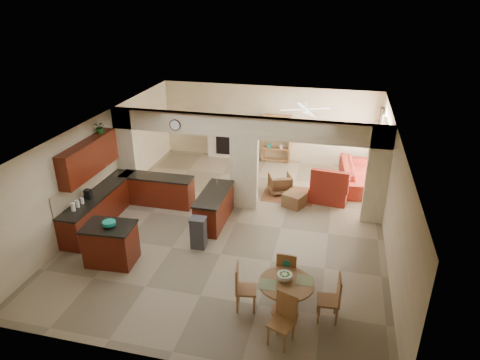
% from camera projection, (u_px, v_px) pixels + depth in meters
% --- Properties ---
extents(floor, '(10.00, 10.00, 0.00)m').
position_uv_depth(floor, '(236.00, 222.00, 12.04)').
color(floor, gray).
rests_on(floor, ground).
extents(ceiling, '(10.00, 10.00, 0.00)m').
position_uv_depth(ceiling, '(236.00, 127.00, 10.87)').
color(ceiling, white).
rests_on(ceiling, wall_back).
extents(wall_back, '(8.00, 0.00, 8.00)m').
position_uv_depth(wall_back, '(268.00, 124.00, 15.88)').
color(wall_back, beige).
rests_on(wall_back, floor).
extents(wall_front, '(8.00, 0.00, 8.00)m').
position_uv_depth(wall_front, '(163.00, 298.00, 7.04)').
color(wall_front, beige).
rests_on(wall_front, floor).
extents(wall_left, '(0.00, 10.00, 10.00)m').
position_uv_depth(wall_left, '(101.00, 164.00, 12.31)').
color(wall_left, beige).
rests_on(wall_left, floor).
extents(wall_right, '(0.00, 10.00, 10.00)m').
position_uv_depth(wall_right, '(392.00, 193.00, 10.61)').
color(wall_right, beige).
rests_on(wall_right, floor).
extents(partition_left_pier, '(0.60, 0.25, 2.80)m').
position_uv_depth(partition_left_pier, '(127.00, 153.00, 13.13)').
color(partition_left_pier, beige).
rests_on(partition_left_pier, floor).
extents(partition_center_pier, '(0.80, 0.25, 2.20)m').
position_uv_depth(partition_center_pier, '(244.00, 173.00, 12.47)').
color(partition_center_pier, beige).
rests_on(partition_center_pier, floor).
extents(partition_right_pier, '(0.60, 0.25, 2.80)m').
position_uv_depth(partition_right_pier, '(377.00, 176.00, 11.56)').
color(partition_right_pier, beige).
rests_on(partition_right_pier, floor).
extents(partition_header, '(8.00, 0.25, 0.60)m').
position_uv_depth(partition_header, '(244.00, 127.00, 11.88)').
color(partition_header, beige).
rests_on(partition_header, partition_center_pier).
extents(kitchen_counter, '(2.52, 3.29, 1.48)m').
position_uv_depth(kitchen_counter, '(124.00, 199.00, 12.32)').
color(kitchen_counter, '#471B08').
rests_on(kitchen_counter, floor).
extents(upper_cabinets, '(0.35, 2.40, 0.90)m').
position_uv_depth(upper_cabinets, '(89.00, 158.00, 11.34)').
color(upper_cabinets, '#471B08').
rests_on(upper_cabinets, wall_left).
extents(peninsula, '(0.70, 1.85, 0.91)m').
position_uv_depth(peninsula, '(214.00, 208.00, 11.88)').
color(peninsula, '#471B08').
rests_on(peninsula, floor).
extents(wall_clock, '(0.34, 0.03, 0.34)m').
position_uv_depth(wall_clock, '(175.00, 125.00, 12.20)').
color(wall_clock, '#462417').
rests_on(wall_clock, partition_header).
extents(rug, '(1.60, 1.30, 0.01)m').
position_uv_depth(rug, '(288.00, 194.00, 13.64)').
color(rug, brown).
rests_on(rug, floor).
extents(fireplace, '(1.60, 0.35, 1.20)m').
position_uv_depth(fireplace, '(226.00, 142.00, 16.40)').
color(fireplace, white).
rests_on(fireplace, floor).
extents(shelving_unit, '(1.00, 0.32, 1.80)m').
position_uv_depth(shelving_unit, '(276.00, 139.00, 15.85)').
color(shelving_unit, brown).
rests_on(shelving_unit, floor).
extents(window_a, '(0.02, 0.90, 1.90)m').
position_uv_depth(window_a, '(384.00, 165.00, 12.73)').
color(window_a, white).
rests_on(window_a, wall_right).
extents(window_b, '(0.02, 0.90, 1.90)m').
position_uv_depth(window_b, '(380.00, 146.00, 14.24)').
color(window_b, white).
rests_on(window_b, wall_right).
extents(glazed_door, '(0.02, 0.70, 2.10)m').
position_uv_depth(glazed_door, '(381.00, 160.00, 13.55)').
color(glazed_door, white).
rests_on(glazed_door, wall_right).
extents(drape_a_left, '(0.10, 0.28, 2.30)m').
position_uv_depth(drape_a_left, '(383.00, 173.00, 12.21)').
color(drape_a_left, '#3C1B18').
rests_on(drape_a_left, wall_right).
extents(drape_a_right, '(0.10, 0.28, 2.30)m').
position_uv_depth(drape_a_right, '(381.00, 158.00, 13.27)').
color(drape_a_right, '#3C1B18').
rests_on(drape_a_right, wall_right).
extents(drape_b_left, '(0.10, 0.28, 2.30)m').
position_uv_depth(drape_b_left, '(380.00, 152.00, 13.72)').
color(drape_b_left, '#3C1B18').
rests_on(drape_b_left, wall_right).
extents(drape_b_right, '(0.10, 0.28, 2.30)m').
position_uv_depth(drape_b_right, '(378.00, 140.00, 14.78)').
color(drape_b_right, '#3C1B18').
rests_on(drape_b_right, wall_right).
extents(ceiling_fan, '(1.00, 1.00, 0.10)m').
position_uv_depth(ceiling_fan, '(306.00, 109.00, 13.31)').
color(ceiling_fan, white).
rests_on(ceiling_fan, ceiling).
extents(kitchen_island, '(1.21, 0.91, 1.00)m').
position_uv_depth(kitchen_island, '(111.00, 244.00, 10.13)').
color(kitchen_island, '#471B08').
rests_on(kitchen_island, floor).
extents(teal_bowl, '(0.30, 0.30, 0.14)m').
position_uv_depth(teal_bowl, '(109.00, 224.00, 9.85)').
color(teal_bowl, '#148F76').
rests_on(teal_bowl, kitchen_island).
extents(trash_can, '(0.38, 0.32, 0.77)m').
position_uv_depth(trash_can, '(198.00, 234.00, 10.76)').
color(trash_can, '#303033').
rests_on(trash_can, floor).
extents(dining_table, '(1.11, 1.11, 0.76)m').
position_uv_depth(dining_table, '(286.00, 293.00, 8.53)').
color(dining_table, brown).
rests_on(dining_table, floor).
extents(fruit_bowl, '(0.30, 0.30, 0.16)m').
position_uv_depth(fruit_bowl, '(285.00, 276.00, 8.47)').
color(fruit_bowl, '#57A723').
rests_on(fruit_bowl, dining_table).
extents(sofa, '(2.64, 1.22, 0.75)m').
position_uv_depth(sofa, '(357.00, 174.00, 14.16)').
color(sofa, maroon).
rests_on(sofa, floor).
extents(chaise, '(1.22, 1.03, 0.45)m').
position_uv_depth(chaise, '(328.00, 193.00, 13.23)').
color(chaise, maroon).
rests_on(chaise, floor).
extents(armchair, '(0.88, 0.89, 0.63)m').
position_uv_depth(armchair, '(280.00, 184.00, 13.64)').
color(armchair, maroon).
rests_on(armchair, floor).
extents(ottoman, '(0.76, 0.76, 0.42)m').
position_uv_depth(ottoman, '(294.00, 200.00, 12.86)').
color(ottoman, maroon).
rests_on(ottoman, floor).
extents(plant, '(0.37, 0.34, 0.35)m').
position_uv_depth(plant, '(100.00, 127.00, 11.72)').
color(plant, '#124514').
rests_on(plant, upper_cabinets).
extents(chair_north, '(0.43, 0.44, 1.02)m').
position_uv_depth(chair_north, '(287.00, 271.00, 9.11)').
color(chair_north, brown).
rests_on(chair_north, floor).
extents(chair_east, '(0.46, 0.46, 1.02)m').
position_uv_depth(chair_east, '(333.00, 297.00, 8.34)').
color(chair_east, brown).
rests_on(chair_east, floor).
extents(chair_south, '(0.54, 0.54, 1.02)m').
position_uv_depth(chair_south, '(284.00, 317.00, 7.84)').
color(chair_south, brown).
rests_on(chair_south, floor).
extents(chair_west, '(0.49, 0.49, 1.02)m').
position_uv_depth(chair_west, '(242.00, 285.00, 8.66)').
color(chair_west, brown).
rests_on(chair_west, floor).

